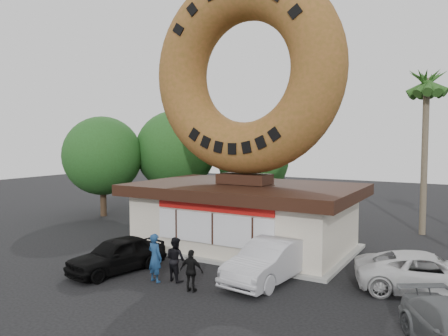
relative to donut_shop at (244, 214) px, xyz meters
name	(u,v)px	position (x,y,z in m)	size (l,w,h in m)	color
ground	(174,281)	(0.00, -5.98, -1.77)	(90.00, 90.00, 0.00)	black
donut_shop	(244,214)	(0.00, 0.00, 0.00)	(11.20, 7.20, 3.80)	beige
giant_donut	(245,72)	(0.00, 0.02, 7.12)	(10.18, 10.18, 2.59)	#97572C
tree_west	(176,151)	(-9.50, 7.02, 2.87)	(6.00, 6.00, 7.65)	#473321
tree_mid	(253,160)	(-4.00, 9.02, 2.25)	(5.20, 5.20, 6.63)	#473321
tree_far	(103,156)	(-13.00, 3.02, 2.56)	(5.60, 5.60, 7.14)	#473321
palm_near	(427,89)	(7.50, 8.02, 6.65)	(2.60, 2.60, 9.75)	#726651
street_lamp	(286,153)	(-1.86, 10.02, 2.72)	(2.11, 0.20, 8.00)	#59595E
person_left	(155,258)	(-0.60, -6.38, -0.81)	(0.69, 0.46, 1.90)	navy
person_center	(175,259)	(0.02, -5.89, -0.90)	(0.84, 0.66, 1.73)	black
person_right	(191,271)	(1.27, -6.59, -0.99)	(0.91, 0.38, 1.55)	black
car_black	(117,255)	(-2.78, -6.19, -1.04)	(1.73, 4.29, 1.46)	black
car_silver	(270,261)	(3.24, -4.00, -0.96)	(1.70, 4.87, 1.61)	#BBBAC0
car_white	(428,273)	(8.74, -2.29, -1.05)	(2.36, 5.13, 1.42)	silver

